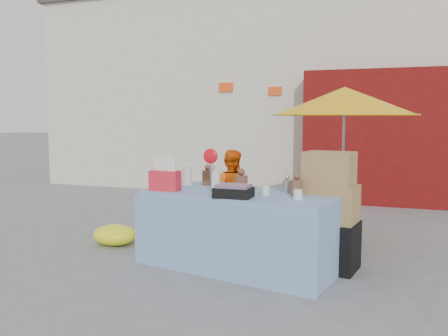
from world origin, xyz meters
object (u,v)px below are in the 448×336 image
at_px(box_stack, 330,216).
at_px(market_table, 239,228).
at_px(chair_right, 316,225).
at_px(umbrella, 345,102).
at_px(vendor_beige, 318,200).
at_px(chair_left, 227,219).
at_px(vendor_orange, 231,192).

bearing_deg(box_stack, market_table, -166.50).
distance_m(chair_right, umbrella, 1.69).
xyz_separation_m(market_table, box_stack, (0.97, 0.23, 0.17)).
xyz_separation_m(market_table, vendor_beige, (0.69, 1.39, 0.14)).
bearing_deg(chair_left, box_stack, -41.86).
xyz_separation_m(chair_left, vendor_orange, (0.00, 0.13, 0.36)).
xyz_separation_m(vendor_beige, umbrella, (0.30, 0.15, 1.31)).
height_order(chair_left, vendor_beige, vendor_beige).
bearing_deg(market_table, vendor_beige, 76.03).
relative_size(chair_left, chair_right, 1.00).
distance_m(chair_left, vendor_orange, 0.38).
bearing_deg(market_table, chair_left, 126.60).
distance_m(chair_right, vendor_orange, 1.31).
bearing_deg(box_stack, vendor_orange, 143.10).
relative_size(market_table, vendor_orange, 1.94).
distance_m(chair_right, vendor_beige, 0.35).
relative_size(chair_right, vendor_beige, 0.73).
height_order(vendor_orange, vendor_beige, vendor_orange).
height_order(chair_left, chair_right, same).
height_order(chair_right, box_stack, box_stack).
relative_size(vendor_orange, vendor_beige, 1.06).
bearing_deg(box_stack, vendor_beige, 104.02).
bearing_deg(box_stack, chair_right, 105.89).
distance_m(chair_right, box_stack, 1.12).
relative_size(vendor_beige, umbrella, 0.55).
xyz_separation_m(umbrella, box_stack, (-0.01, -1.31, -1.29)).
relative_size(vendor_beige, box_stack, 0.88).
xyz_separation_m(chair_left, chair_right, (1.25, 0.00, 0.00)).
bearing_deg(market_table, vendor_orange, 124.41).
xyz_separation_m(chair_right, vendor_orange, (-1.25, 0.13, 0.36)).
relative_size(chair_right, umbrella, 0.41).
bearing_deg(vendor_orange, box_stack, 134.77).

